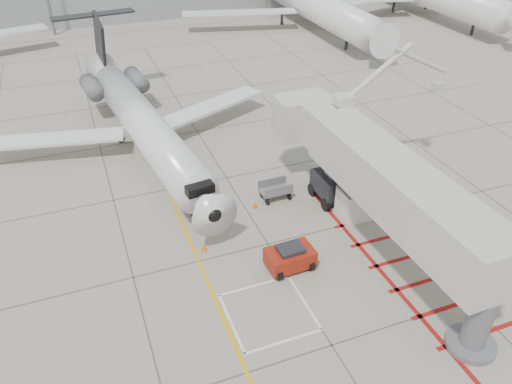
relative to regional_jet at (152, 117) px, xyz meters
name	(u,v)px	position (x,y,z in m)	size (l,w,h in m)	color
ground_plane	(296,289)	(4.28, -15.47, -3.97)	(260.00, 260.00, 0.00)	#9C9786
regional_jet	(152,117)	(0.00, 0.00, 0.00)	(24.02, 30.29, 7.94)	silver
jet_bridge	(397,199)	(10.26, -14.95, 0.06)	(9.55, 20.15, 8.06)	beige
pushback_tug	(290,257)	(4.66, -13.77, -3.21)	(2.61, 1.63, 1.52)	maroon
baggage_cart	(275,190)	(6.58, -7.12, -3.32)	(2.05, 1.30, 1.30)	slate
ground_power_unit	(360,202)	(10.80, -10.88, -2.88)	(2.74, 1.60, 2.17)	silver
cone_nose	(204,247)	(0.55, -10.67, -3.72)	(0.35, 0.35, 0.49)	orange
cone_side	(255,205)	(4.91, -7.67, -3.73)	(0.34, 0.34, 0.47)	#E2590B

